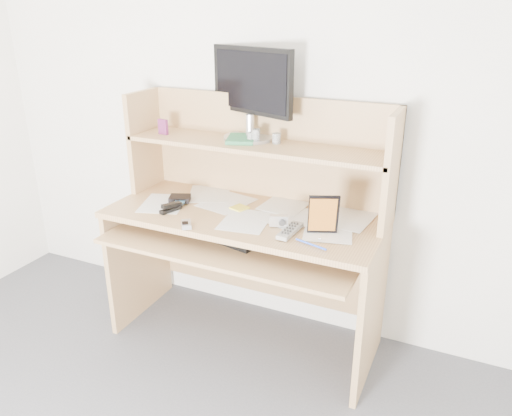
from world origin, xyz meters
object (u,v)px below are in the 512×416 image
at_px(game_case, 323,214).
at_px(monitor, 251,91).
at_px(keyboard, 223,234).
at_px(tv_remote, 290,231).
at_px(desk, 250,218).

xyz_separation_m(game_case, monitor, (-0.51, 0.32, 0.47)).
xyz_separation_m(keyboard, tv_remote, (0.37, -0.03, 0.10)).
xyz_separation_m(tv_remote, monitor, (-0.37, 0.37, 0.56)).
height_order(tv_remote, game_case, game_case).
distance_m(keyboard, game_case, 0.54).
bearing_deg(tv_remote, desk, 148.60).
bearing_deg(game_case, desk, 137.05).
bearing_deg(desk, keyboard, -111.23).
bearing_deg(keyboard, monitor, 102.84).
relative_size(tv_remote, game_case, 0.99).
bearing_deg(desk, monitor, 113.28).
bearing_deg(game_case, keyboard, 159.14).
xyz_separation_m(desk, tv_remote, (0.30, -0.21, 0.07)).
bearing_deg(desk, game_case, -19.99).
xyz_separation_m(tv_remote, game_case, (0.14, 0.05, 0.09)).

